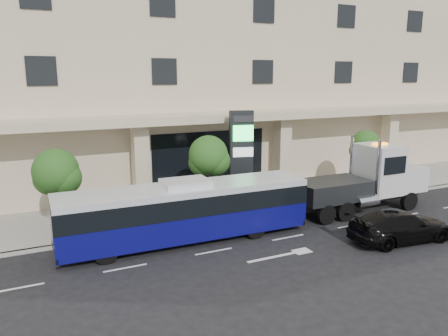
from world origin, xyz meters
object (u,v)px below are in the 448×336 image
(city_bus, at_px, (186,210))
(signage_pylon, at_px, (241,157))
(tow_truck, at_px, (366,181))
(black_sedan, at_px, (400,226))

(city_bus, xyz_separation_m, signage_pylon, (5.11, 4.13, 1.47))
(tow_truck, relative_size, signage_pylon, 1.70)
(city_bus, relative_size, black_sedan, 2.30)
(tow_truck, height_order, black_sedan, tow_truck)
(black_sedan, height_order, signage_pylon, signage_pylon)
(city_bus, bearing_deg, signage_pylon, 40.33)
(city_bus, xyz_separation_m, black_sedan, (9.21, -4.39, -0.78))
(signage_pylon, bearing_deg, black_sedan, -49.65)
(city_bus, relative_size, tow_truck, 1.26)
(city_bus, bearing_deg, tow_truck, 1.56)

